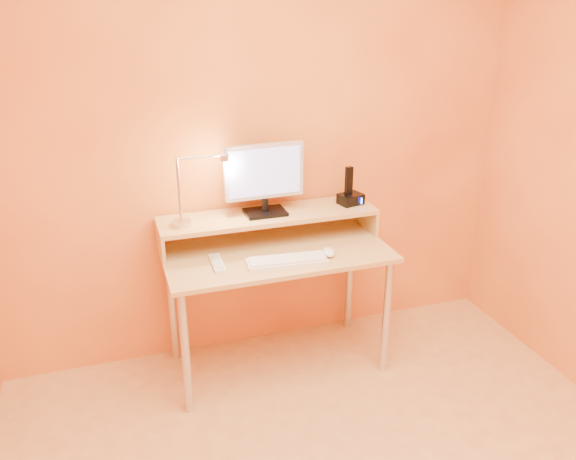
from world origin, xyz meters
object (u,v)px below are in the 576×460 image
object	(u,v)px
mouse	(329,252)
keyboard	(287,262)
phone_dock	(351,199)
remote_control	(217,263)
lamp_base	(182,223)
monitor_panel	(264,171)

from	to	relation	value
mouse	keyboard	bearing A→B (deg)	-164.02
phone_dock	mouse	bearing A→B (deg)	-143.36
remote_control	mouse	bearing A→B (deg)	-5.01
keyboard	remote_control	size ratio (longest dim) A/B	2.03
mouse	phone_dock	bearing A→B (deg)	58.85
keyboard	remote_control	distance (m)	0.35
lamp_base	remote_control	xyz separation A→B (m)	(0.14, -0.19, -0.16)
keyboard	mouse	xyz separation A→B (m)	(0.24, 0.03, 0.01)
lamp_base	phone_dock	bearing A→B (deg)	1.78
lamp_base	remote_control	distance (m)	0.29
mouse	remote_control	bearing A→B (deg)	-177.75
keyboard	phone_dock	bearing A→B (deg)	38.61
monitor_panel	mouse	xyz separation A→B (m)	(0.26, -0.30, -0.38)
phone_dock	remote_control	world-z (taller)	phone_dock
phone_dock	mouse	xyz separation A→B (m)	(-0.25, -0.29, -0.17)
lamp_base	phone_dock	xyz separation A→B (m)	(0.97, 0.03, 0.02)
phone_dock	monitor_panel	bearing A→B (deg)	165.84
monitor_panel	lamp_base	world-z (taller)	monitor_panel
keyboard	mouse	world-z (taller)	mouse
lamp_base	mouse	bearing A→B (deg)	-19.82
lamp_base	phone_dock	size ratio (longest dim) A/B	0.77
lamp_base	mouse	world-z (taller)	lamp_base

